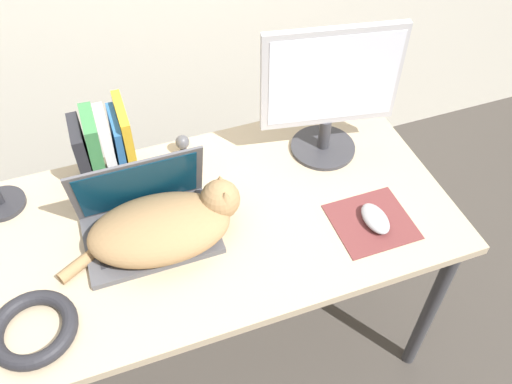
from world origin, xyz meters
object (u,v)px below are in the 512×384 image
at_px(external_monitor, 330,91).
at_px(laptop, 147,220).
at_px(cat, 166,225).
at_px(book_row, 106,149).
at_px(computer_mouse, 375,219).
at_px(cable_coil, 33,329).
at_px(webcam, 183,143).

bearing_deg(external_monitor, laptop, -166.57).
height_order(cat, book_row, book_row).
bearing_deg(book_row, computer_mouse, -32.87).
bearing_deg(cable_coil, cat, 24.28).
height_order(laptop, external_monitor, external_monitor).
bearing_deg(cable_coil, external_monitor, 21.17).
distance_m(cat, webcam, 0.34).
xyz_separation_m(book_row, cable_coil, (-0.26, -0.45, -0.10)).
relative_size(laptop, external_monitor, 0.82).
bearing_deg(book_row, laptop, -76.04).
xyz_separation_m(laptop, cable_coil, (-0.32, -0.21, -0.03)).
bearing_deg(cat, cable_coil, -155.72).
relative_size(laptop, computer_mouse, 3.09).
bearing_deg(webcam, cable_coil, -135.42).
bearing_deg(cat, external_monitor, 19.02).
bearing_deg(external_monitor, book_row, 171.31).
distance_m(book_row, webcam, 0.24).
relative_size(computer_mouse, cable_coil, 0.55).
height_order(laptop, computer_mouse, laptop).
xyz_separation_m(cat, book_row, (-0.10, 0.28, 0.05)).
distance_m(cat, cable_coil, 0.40).
bearing_deg(cable_coil, book_row, 59.81).
height_order(computer_mouse, book_row, book_row).
relative_size(external_monitor, book_row, 1.71).
bearing_deg(cable_coil, computer_mouse, 1.69).
bearing_deg(book_row, cat, -70.45).
height_order(external_monitor, book_row, external_monitor).
xyz_separation_m(cat, webcam, (0.12, 0.31, -0.02)).
bearing_deg(laptop, book_row, 103.96).
bearing_deg(laptop, cat, -48.34).
bearing_deg(computer_mouse, external_monitor, 91.62).
bearing_deg(cable_coil, webcam, 44.58).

